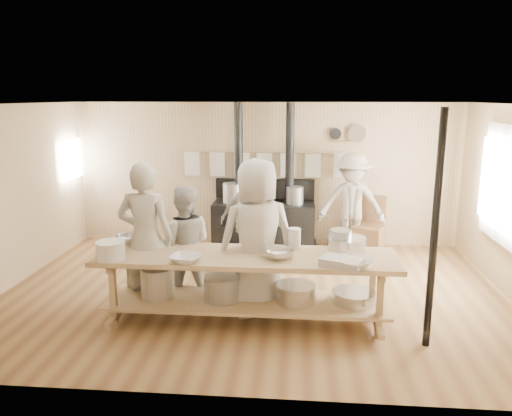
# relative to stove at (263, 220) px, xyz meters

# --- Properties ---
(ground) EXTENTS (7.00, 7.00, 0.00)m
(ground) POSITION_rel_stove_xyz_m (0.01, -2.12, -0.52)
(ground) COLOR brown
(ground) RESTS_ON ground
(room_shell) EXTENTS (7.00, 7.00, 7.00)m
(room_shell) POSITION_rel_stove_xyz_m (0.01, -2.12, 1.10)
(room_shell) COLOR tan
(room_shell) RESTS_ON ground
(window_right) EXTENTS (0.09, 1.50, 1.65)m
(window_right) POSITION_rel_stove_xyz_m (3.48, -1.52, 0.98)
(window_right) COLOR beige
(window_right) RESTS_ON ground
(left_opening) EXTENTS (0.00, 0.90, 0.90)m
(left_opening) POSITION_rel_stove_xyz_m (-3.44, -0.12, 1.08)
(left_opening) COLOR white
(left_opening) RESTS_ON ground
(stove) EXTENTS (1.90, 0.75, 2.60)m
(stove) POSITION_rel_stove_xyz_m (0.00, 0.00, 0.00)
(stove) COLOR black
(stove) RESTS_ON ground
(towel_rail) EXTENTS (3.00, 0.04, 0.47)m
(towel_rail) POSITION_rel_stove_xyz_m (0.01, 0.28, 1.04)
(towel_rail) COLOR tan
(towel_rail) RESTS_ON ground
(back_wall_shelf) EXTENTS (0.63, 0.14, 0.32)m
(back_wall_shelf) POSITION_rel_stove_xyz_m (1.47, 0.32, 1.48)
(back_wall_shelf) COLOR tan
(back_wall_shelf) RESTS_ON ground
(prep_table) EXTENTS (3.60, 0.90, 0.85)m
(prep_table) POSITION_rel_stove_xyz_m (-0.00, -3.02, -0.00)
(prep_table) COLOR tan
(prep_table) RESTS_ON ground
(support_post) EXTENTS (0.08, 0.08, 2.60)m
(support_post) POSITION_rel_stove_xyz_m (2.06, -3.47, 0.78)
(support_post) COLOR black
(support_post) RESTS_ON ground
(cook_far_left) EXTENTS (0.71, 0.48, 1.93)m
(cook_far_left) POSITION_rel_stove_xyz_m (-1.28, -2.81, 0.44)
(cook_far_left) COLOR #ADA599
(cook_far_left) RESTS_ON ground
(cook_left) EXTENTS (0.84, 0.70, 1.58)m
(cook_left) POSITION_rel_stove_xyz_m (-0.87, -2.47, 0.27)
(cook_left) COLOR #ADA599
(cook_left) RESTS_ON ground
(cook_center) EXTENTS (1.13, 0.94, 1.98)m
(cook_center) POSITION_rel_stove_xyz_m (0.12, -2.79, 0.47)
(cook_center) COLOR #ADA599
(cook_center) RESTS_ON ground
(cook_right) EXTENTS (1.00, 0.54, 1.62)m
(cook_right) POSITION_rel_stove_xyz_m (-0.11, -1.27, 0.29)
(cook_right) COLOR #ADA599
(cook_right) RESTS_ON ground
(cook_by_window) EXTENTS (1.24, 0.84, 1.77)m
(cook_by_window) POSITION_rel_stove_xyz_m (1.54, -0.17, 0.37)
(cook_by_window) COLOR #ADA599
(cook_by_window) RESTS_ON ground
(chair) EXTENTS (0.62, 0.62, 1.02)m
(chair) POSITION_rel_stove_xyz_m (1.86, -0.15, -0.22)
(chair) COLOR #533821
(chair) RESTS_ON ground
(bowl_white_a) EXTENTS (0.39, 0.39, 0.08)m
(bowl_white_a) POSITION_rel_stove_xyz_m (-0.65, -3.35, 0.37)
(bowl_white_a) COLOR white
(bowl_white_a) RESTS_ON prep_table
(bowl_steel_a) EXTENTS (0.46, 0.46, 0.11)m
(bowl_steel_a) POSITION_rel_stove_xyz_m (-1.54, -2.69, 0.38)
(bowl_steel_a) COLOR silver
(bowl_steel_a) RESTS_ON prep_table
(bowl_white_b) EXTENTS (0.57, 0.57, 0.10)m
(bowl_white_b) POSITION_rel_stove_xyz_m (1.24, -3.35, 0.38)
(bowl_white_b) COLOR white
(bowl_white_b) RESTS_ON prep_table
(bowl_steel_b) EXTENTS (0.44, 0.44, 0.11)m
(bowl_steel_b) POSITION_rel_stove_xyz_m (0.41, -3.13, 0.38)
(bowl_steel_b) COLOR silver
(bowl_steel_b) RESTS_ON prep_table
(roasting_pan) EXTENTS (0.52, 0.45, 0.10)m
(roasting_pan) POSITION_rel_stove_xyz_m (1.11, -3.35, 0.38)
(roasting_pan) COLOR #B2B2B7
(roasting_pan) RESTS_ON prep_table
(mixing_bowl_large) EXTENTS (0.61, 0.61, 0.15)m
(mixing_bowl_large) POSITION_rel_stove_xyz_m (1.22, -2.69, 0.41)
(mixing_bowl_large) COLOR silver
(mixing_bowl_large) RESTS_ON prep_table
(bucket_galv) EXTENTS (0.33, 0.33, 0.25)m
(bucket_galv) POSITION_rel_stove_xyz_m (1.15, -2.69, 0.45)
(bucket_galv) COLOR gray
(bucket_galv) RESTS_ON prep_table
(deep_bowl_enamel) EXTENTS (0.38, 0.38, 0.21)m
(deep_bowl_enamel) POSITION_rel_stove_xyz_m (-1.54, -3.31, 0.43)
(deep_bowl_enamel) COLOR white
(deep_bowl_enamel) RESTS_ON prep_table
(pitcher) EXTENTS (0.20, 0.20, 0.25)m
(pitcher) POSITION_rel_stove_xyz_m (0.58, -2.69, 0.45)
(pitcher) COLOR white
(pitcher) RESTS_ON prep_table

